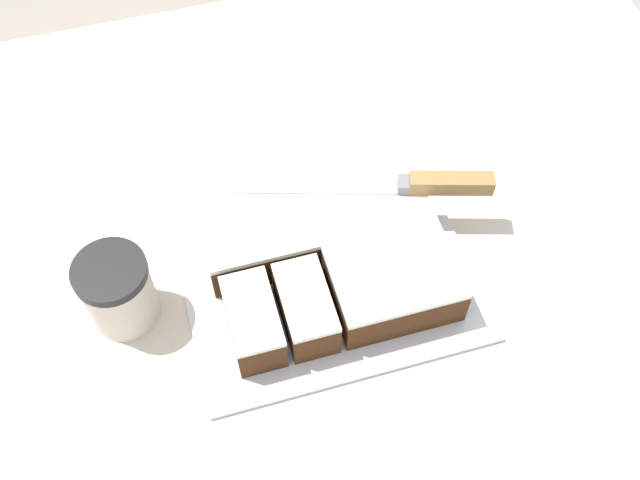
# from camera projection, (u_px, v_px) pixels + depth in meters

# --- Properties ---
(countertop) EXTENTS (1.40, 1.10, 0.91)m
(countertop) POSITION_uv_depth(u_px,v_px,m) (283.00, 422.00, 1.30)
(countertop) COLOR beige
(countertop) RESTS_ON ground_plane
(cake_board) EXTENTS (0.35, 0.35, 0.01)m
(cake_board) POSITION_uv_depth(u_px,v_px,m) (320.00, 254.00, 0.94)
(cake_board) COLOR silver
(cake_board) RESTS_ON countertop
(cake) EXTENTS (0.28, 0.28, 0.06)m
(cake) POSITION_uv_depth(u_px,v_px,m) (322.00, 237.00, 0.92)
(cake) COLOR #472814
(cake) RESTS_ON cake_board
(knife) EXTENTS (0.31, 0.11, 0.02)m
(knife) POSITION_uv_depth(u_px,v_px,m) (422.00, 184.00, 0.92)
(knife) COLOR silver
(knife) RESTS_ON cake
(coffee_cup) EXTENTS (0.08, 0.08, 0.10)m
(coffee_cup) POSITION_uv_depth(u_px,v_px,m) (118.00, 291.00, 0.86)
(coffee_cup) COLOR beige
(coffee_cup) RESTS_ON countertop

